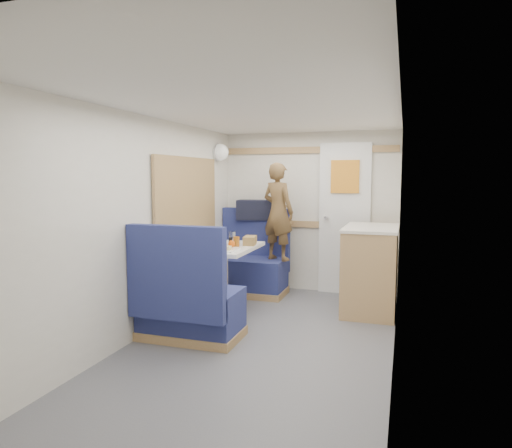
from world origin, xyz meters
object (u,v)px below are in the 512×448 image
(person, at_px, (278,212))
(duffel_bag, at_px, (258,210))
(orange_fruit, at_px, (232,244))
(tray, at_px, (225,250))
(salt_grinder, at_px, (225,242))
(bread_loaf, at_px, (250,240))
(bench_near, at_px, (188,307))
(pepper_grinder, at_px, (230,242))
(cheese_block, at_px, (226,248))
(dinette_table, at_px, (224,260))
(tumbler_left, at_px, (191,245))
(tumbler_mid, at_px, (232,237))
(bench_far, at_px, (251,269))
(galley_counter, at_px, (370,268))
(wine_glass, at_px, (211,236))
(beer_glass, at_px, (236,242))
(dome_light, at_px, (220,152))

(person, height_order, duffel_bag, person)
(orange_fruit, bearing_deg, duffel_bag, 95.80)
(tray, bearing_deg, salt_grinder, 112.57)
(person, bearing_deg, bread_loaf, 101.43)
(bench_near, bearing_deg, orange_fruit, 78.35)
(orange_fruit, xyz_separation_m, pepper_grinder, (-0.09, 0.19, -0.01))
(cheese_block, xyz_separation_m, pepper_grinder, (-0.08, 0.34, 0.01))
(salt_grinder, bearing_deg, dinette_table, 161.55)
(bench_near, distance_m, tumbler_left, 0.75)
(dinette_table, distance_m, pepper_grinder, 0.21)
(tray, relative_size, tumbler_mid, 2.52)
(cheese_block, bearing_deg, bench_far, 96.73)
(person, distance_m, tumbler_left, 1.31)
(galley_counter, xyz_separation_m, wine_glass, (-1.55, -0.72, 0.38))
(bench_near, bearing_deg, wine_glass, 96.78)
(wine_glass, bearing_deg, dinette_table, 63.79)
(dinette_table, height_order, cheese_block, cheese_block)
(bench_far, xyz_separation_m, bench_near, (0.00, -1.73, 0.00))
(tumbler_left, height_order, tumbler_mid, tumbler_mid)
(dinette_table, height_order, wine_glass, wine_glass)
(dinette_table, bearing_deg, galley_counter, 20.54)
(orange_fruit, bearing_deg, wine_glass, -178.45)
(tumbler_left, bearing_deg, cheese_block, 2.10)
(orange_fruit, distance_m, wine_glass, 0.24)
(tray, relative_size, beer_glass, 2.96)
(duffel_bag, height_order, pepper_grinder, duffel_bag)
(pepper_grinder, bearing_deg, dinette_table, -150.41)
(bread_loaf, bearing_deg, salt_grinder, -141.15)
(cheese_block, bearing_deg, bread_loaf, 79.90)
(galley_counter, bearing_deg, bench_near, -136.06)
(tray, height_order, tumbler_left, tumbler_left)
(galley_counter, distance_m, bread_loaf, 1.33)
(duffel_bag, bearing_deg, person, -48.30)
(tumbler_mid, distance_m, salt_grinder, 0.28)
(bench_near, relative_size, tumbler_left, 10.33)
(dinette_table, bearing_deg, beer_glass, 8.58)
(duffel_bag, height_order, beer_glass, duffel_bag)
(cheese_block, relative_size, tumbler_left, 1.04)
(tumbler_mid, relative_size, bread_loaf, 0.55)
(person, bearing_deg, galley_counter, -170.06)
(salt_grinder, bearing_deg, tray, -67.43)
(tumbler_mid, height_order, beer_glass, tumbler_mid)
(galley_counter, relative_size, bread_loaf, 4.16)
(person, distance_m, tray, 1.15)
(orange_fruit, height_order, beer_glass, beer_glass)
(orange_fruit, distance_m, salt_grinder, 0.21)
(dome_light, height_order, tumbler_mid, dome_light)
(dinette_table, relative_size, orange_fruit, 12.95)
(bench_far, height_order, salt_grinder, bench_far)
(duffel_bag, distance_m, beer_glass, 1.14)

